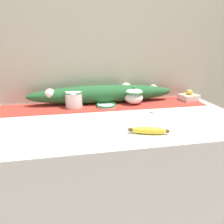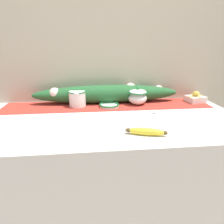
{
  "view_description": "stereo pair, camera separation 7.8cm",
  "coord_description": "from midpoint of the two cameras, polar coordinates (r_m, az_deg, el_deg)",
  "views": [
    {
      "loc": [
        -0.18,
        -1.03,
        1.33
      ],
      "look_at": [
        0.0,
        -0.05,
        0.99
      ],
      "focal_mm": 32.0,
      "sensor_mm": 36.0,
      "label": 1
    },
    {
      "loc": [
        -0.1,
        -1.04,
        1.33
      ],
      "look_at": [
        0.0,
        -0.05,
        0.99
      ],
      "focal_mm": 32.0,
      "sensor_mm": 36.0,
      "label": 2
    }
  ],
  "objects": [
    {
      "name": "gift_box",
      "position": [
        1.53,
        19.76,
        4.12
      ],
      "size": [
        0.14,
        0.12,
        0.08
      ],
      "rotation": [
        0.0,
        0.0,
        0.19
      ],
      "color": "silver",
      "rests_on": "countertop"
    },
    {
      "name": "sugar_bowl",
      "position": [
        1.36,
        4.62,
        4.57
      ],
      "size": [
        0.13,
        0.13,
        0.12
      ],
      "color": "white",
      "rests_on": "countertop"
    },
    {
      "name": "small_dish",
      "position": [
        1.3,
        -3.36,
        1.92
      ],
      "size": [
        0.13,
        0.13,
        0.02
      ],
      "color": "white",
      "rests_on": "countertop"
    },
    {
      "name": "spoon",
      "position": [
        1.21,
        9.08,
        0.06
      ],
      "size": [
        0.14,
        0.09,
        0.01
      ],
      "rotation": [
        0.0,
        0.0,
        -0.51
      ],
      "color": "silver",
      "rests_on": "countertop"
    },
    {
      "name": "banana",
      "position": [
        0.92,
        8.05,
        -5.25
      ],
      "size": [
        0.19,
        0.08,
        0.03
      ],
      "rotation": [
        0.0,
        0.0,
        -0.28
      ],
      "color": "yellow",
      "rests_on": "countertop"
    },
    {
      "name": "countertop",
      "position": [
        1.36,
        -2.25,
        -20.52
      ],
      "size": [
        1.48,
        0.73,
        0.94
      ],
      "primitive_type": "cube",
      "color": "silver",
      "rests_on": "ground_plane"
    },
    {
      "name": "poinsettia_garland",
      "position": [
        1.38,
        -4.3,
        5.2
      ],
      "size": [
        1.0,
        0.13,
        0.13
      ],
      "color": "#235B2D",
      "rests_on": "countertop"
    },
    {
      "name": "cream_pitcher",
      "position": [
        1.31,
        -12.54,
        3.72
      ],
      "size": [
        0.11,
        0.13,
        0.1
      ],
      "color": "white",
      "rests_on": "countertop"
    },
    {
      "name": "table_runner",
      "position": [
        1.33,
        -3.95,
        1.88
      ],
      "size": [
        1.36,
        0.25,
        0.0
      ],
      "primitive_type": "cube",
      "color": "#B23328",
      "rests_on": "countertop"
    },
    {
      "name": "back_wall",
      "position": [
        1.44,
        -4.94,
        13.67
      ],
      "size": [
        2.28,
        0.04,
        2.4
      ],
      "primitive_type": "cube",
      "color": "#B7AD99",
      "rests_on": "ground_plane"
    }
  ]
}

